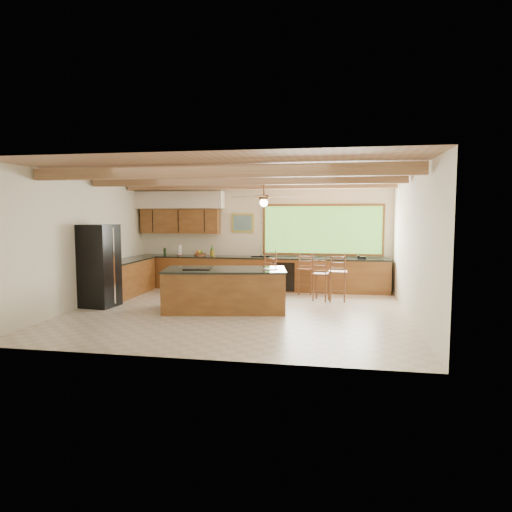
# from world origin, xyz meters

# --- Properties ---
(ground) EXTENTS (7.20, 7.20, 0.00)m
(ground) POSITION_xyz_m (0.00, 0.00, 0.00)
(ground) COLOR beige
(ground) RESTS_ON ground
(room_shell) EXTENTS (7.27, 6.54, 3.02)m
(room_shell) POSITION_xyz_m (-0.17, 0.65, 2.21)
(room_shell) COLOR #EFE9CE
(room_shell) RESTS_ON ground
(counter_run) EXTENTS (7.12, 3.10, 1.24)m
(counter_run) POSITION_xyz_m (-0.82, 2.52, 0.46)
(counter_run) COLOR brown
(counter_run) RESTS_ON ground
(island) EXTENTS (2.81, 1.67, 0.94)m
(island) POSITION_xyz_m (-0.30, 0.11, 0.46)
(island) COLOR brown
(island) RESTS_ON ground
(refrigerator) EXTENTS (0.80, 0.78, 1.88)m
(refrigerator) POSITION_xyz_m (-3.22, 0.01, 0.94)
(refrigerator) COLOR black
(refrigerator) RESTS_ON ground
(bar_stool_a) EXTENTS (0.42, 0.42, 1.10)m
(bar_stool_a) POSITION_xyz_m (1.29, 2.39, 0.65)
(bar_stool_a) COLOR brown
(bar_stool_a) RESTS_ON ground
(bar_stool_b) EXTENTS (0.54, 0.54, 1.17)m
(bar_stool_b) POSITION_xyz_m (0.45, 2.39, 0.69)
(bar_stool_b) COLOR brown
(bar_stool_b) RESTS_ON ground
(bar_stool_c) EXTENTS (0.43, 0.43, 1.19)m
(bar_stool_c) POSITION_xyz_m (2.14, 1.54, 0.70)
(bar_stool_c) COLOR brown
(bar_stool_c) RESTS_ON ground
(bar_stool_d) EXTENTS (0.47, 0.47, 1.09)m
(bar_stool_d) POSITION_xyz_m (1.74, 1.54, 0.65)
(bar_stool_d) COLOR brown
(bar_stool_d) RESTS_ON ground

